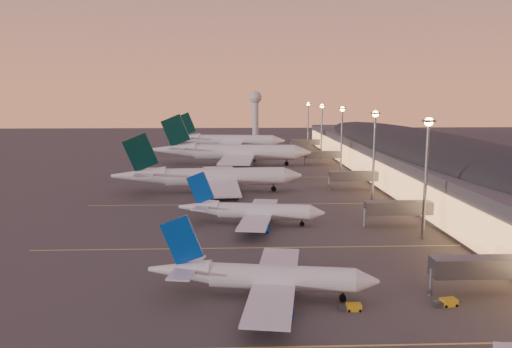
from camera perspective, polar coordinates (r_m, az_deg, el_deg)
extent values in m
plane|color=#3F3D3A|center=(106.46, -0.14, -7.62)|extent=(700.00, 700.00, 0.00)
cylinder|color=silver|center=(76.97, 2.97, -11.74)|extent=(22.14, 7.08, 3.72)
cone|color=silver|center=(77.26, 12.59, -11.87)|extent=(4.06, 4.22, 3.72)
cone|color=silver|center=(79.34, -8.73, -10.82)|extent=(10.32, 5.21, 3.72)
cube|color=silver|center=(77.28, 2.17, -12.16)|extent=(11.14, 31.89, 0.41)
cylinder|color=#073A98|center=(84.09, 3.03, -11.27)|extent=(5.30, 3.52, 2.79)
cylinder|color=#073A98|center=(71.39, 2.28, -15.12)|extent=(5.30, 3.52, 2.79)
cube|color=#073A98|center=(77.71, -8.46, -7.51)|extent=(6.81, 1.61, 8.06)
cube|color=silver|center=(78.85, -7.89, -10.50)|extent=(5.24, 11.68, 0.26)
cylinder|color=black|center=(77.94, 9.89, -13.64)|extent=(0.34, 0.34, 1.47)
cylinder|color=black|center=(78.02, 9.88, -13.79)|extent=(1.13, 0.80, 1.04)
cylinder|color=black|center=(80.46, 1.80, -12.76)|extent=(0.34, 0.34, 1.47)
cylinder|color=black|center=(80.54, 1.80, -12.90)|extent=(1.13, 0.80, 1.04)
cylinder|color=black|center=(75.68, 1.44, -14.22)|extent=(0.34, 0.34, 1.47)
cylinder|color=black|center=(75.76, 1.44, -14.37)|extent=(1.13, 0.80, 1.04)
cylinder|color=silver|center=(118.14, 0.88, -4.27)|extent=(21.96, 7.22, 3.69)
cone|color=silver|center=(117.44, 7.00, -4.42)|extent=(4.05, 4.21, 3.69)
cone|color=silver|center=(120.75, -6.57, -3.80)|extent=(10.25, 5.25, 3.69)
cube|color=silver|center=(118.41, 0.37, -4.55)|extent=(11.34, 31.65, 0.41)
cylinder|color=#073A98|center=(125.22, 1.07, -4.38)|extent=(5.28, 3.54, 2.76)
cylinder|color=#073A98|center=(112.08, 0.30, -6.01)|extent=(5.28, 3.54, 2.76)
cube|color=#073A98|center=(119.66, -6.38, -1.58)|extent=(6.75, 1.66, 8.00)
cube|color=silver|center=(120.36, -6.02, -3.57)|extent=(5.29, 11.60, 0.26)
cylinder|color=black|center=(118.13, 5.28, -5.59)|extent=(0.34, 0.34, 1.45)
cylinder|color=black|center=(118.18, 5.28, -5.69)|extent=(1.12, 0.81, 1.03)
cylinder|color=black|center=(121.44, 0.19, -5.14)|extent=(0.34, 0.34, 1.45)
cylinder|color=black|center=(121.50, 0.19, -5.24)|extent=(1.12, 0.81, 1.03)
cylinder|color=black|center=(116.49, -0.13, -5.76)|extent=(0.34, 0.34, 1.45)
cylinder|color=black|center=(116.55, -0.13, -5.86)|extent=(1.12, 0.81, 1.03)
cylinder|color=silver|center=(156.73, -3.56, -0.29)|extent=(36.97, 7.54, 5.55)
cone|color=silver|center=(158.80, 4.15, -0.18)|extent=(6.22, 5.87, 5.55)
cone|color=silver|center=(158.08, -13.27, -0.19)|extent=(16.86, 6.44, 5.55)
cube|color=silver|center=(156.85, -4.21, -0.65)|extent=(13.56, 54.17, 0.61)
cylinder|color=#57595E|center=(168.82, -3.88, -0.59)|extent=(8.51, 4.61, 4.16)
cylinder|color=#57595E|center=(145.61, -3.64, -2.17)|extent=(8.51, 4.61, 4.16)
cube|color=black|center=(156.99, -13.06, 2.40)|extent=(10.98, 1.43, 12.32)
cube|color=silver|center=(157.68, -12.55, 0.12)|extent=(6.96, 19.62, 0.39)
cylinder|color=black|center=(158.62, 2.03, -1.59)|extent=(0.47, 0.47, 2.22)
cylinder|color=black|center=(158.68, 2.03, -1.71)|extent=(1.61, 1.05, 1.55)
cylinder|color=black|center=(161.17, -4.65, -1.45)|extent=(0.47, 0.47, 2.22)
cylinder|color=black|center=(161.23, -4.64, -1.56)|extent=(1.61, 1.05, 1.55)
cylinder|color=black|center=(153.54, -4.61, -1.98)|extent=(0.47, 0.47, 2.22)
cylinder|color=black|center=(153.60, -4.61, -2.10)|extent=(1.61, 1.05, 1.55)
cylinder|color=silver|center=(215.15, -1.26, 2.53)|extent=(43.13, 10.25, 6.46)
cone|color=silver|center=(214.79, 5.36, 2.48)|extent=(7.44, 7.05, 6.46)
cone|color=silver|center=(219.48, -9.38, 2.75)|extent=(19.80, 8.16, 6.46)
cube|color=silver|center=(215.44, -1.81, 2.24)|extent=(17.93, 63.31, 0.71)
cylinder|color=#57595E|center=(229.20, -1.18, 2.11)|extent=(10.04, 5.69, 4.85)
cylinder|color=#57595E|center=(202.04, -1.74, 1.15)|extent=(10.04, 5.69, 4.85)
cube|color=black|center=(218.52, -9.18, 4.93)|extent=(12.78, 2.10, 14.34)
cube|color=silver|center=(218.89, -8.78, 3.01)|extent=(8.87, 23.01, 0.45)
cylinder|color=black|center=(215.17, 3.51, 1.30)|extent=(0.56, 0.56, 2.58)
cylinder|color=black|center=(215.23, 3.51, 1.20)|extent=(1.90, 1.29, 1.81)
cylinder|color=black|center=(220.46, -2.07, 1.50)|extent=(0.56, 0.56, 2.58)
cylinder|color=black|center=(220.51, -2.07, 1.40)|extent=(1.90, 1.29, 1.81)
cylinder|color=black|center=(211.53, -2.28, 1.18)|extent=(0.56, 0.56, 2.58)
cylinder|color=black|center=(211.59, -2.28, 1.07)|extent=(1.90, 1.29, 1.81)
cylinder|color=silver|center=(272.59, -2.28, 3.86)|extent=(40.38, 11.01, 6.04)
cone|color=silver|center=(270.64, 2.61, 3.82)|extent=(7.15, 6.80, 6.04)
cone|color=silver|center=(277.67, -8.24, 4.02)|extent=(18.65, 8.26, 6.04)
cube|color=silver|center=(272.94, -2.68, 3.64)|extent=(18.84, 59.38, 0.66)
cylinder|color=#57595E|center=(285.65, -2.08, 3.48)|extent=(9.52, 5.63, 4.53)
cylinder|color=#57595E|center=(260.32, -2.77, 2.92)|extent=(9.52, 5.63, 4.53)
cube|color=black|center=(276.88, -8.09, 5.63)|extent=(11.93, 2.40, 13.40)
cube|color=silver|center=(277.10, -7.80, 4.21)|extent=(9.03, 21.66, 0.42)
cylinder|color=black|center=(271.41, 1.25, 2.94)|extent=(0.54, 0.54, 2.42)
cylinder|color=black|center=(271.45, 1.25, 2.87)|extent=(1.81, 1.26, 1.69)
cylinder|color=black|center=(277.60, -2.82, 3.07)|extent=(0.54, 0.54, 2.42)
cylinder|color=black|center=(277.64, -2.82, 3.00)|extent=(1.81, 1.26, 1.69)
cylinder|color=black|center=(269.28, -3.07, 2.88)|extent=(0.54, 0.54, 2.42)
cylinder|color=black|center=(269.32, -3.07, 2.80)|extent=(1.81, 1.26, 1.69)
cube|color=#49494E|center=(187.96, 18.26, 1.15)|extent=(40.00, 255.00, 12.00)
ellipsoid|color=black|center=(187.26, 18.35, 2.97)|extent=(39.00, 253.00, 10.92)
cube|color=#EFA05C|center=(182.02, 12.28, 0.84)|extent=(0.40, 244.80, 8.00)
cube|color=#57595E|center=(85.30, 24.51, -9.62)|extent=(16.00, 3.20, 3.00)
cylinder|color=slate|center=(82.84, 19.35, -11.55)|extent=(0.70, 0.70, 4.40)
cube|color=#57595E|center=(120.92, 16.04, -3.73)|extent=(16.00, 3.20, 3.00)
cylinder|color=slate|center=(119.20, 12.32, -4.90)|extent=(0.70, 0.70, 4.40)
cube|color=#57595E|center=(163.44, 11.14, -0.23)|extent=(16.00, 3.20, 3.00)
cylinder|color=slate|center=(162.17, 8.37, -1.06)|extent=(0.70, 0.70, 4.40)
cube|color=#57595E|center=(218.73, 7.72, 2.21)|extent=(16.00, 3.20, 3.00)
cylinder|color=slate|center=(217.78, 5.64, 1.61)|extent=(0.70, 0.70, 4.40)
cube|color=#57595E|center=(273.73, 5.71, 3.64)|extent=(16.00, 3.20, 3.00)
cylinder|color=slate|center=(272.97, 4.04, 3.17)|extent=(0.70, 0.70, 4.40)
cylinder|color=slate|center=(110.83, 18.81, -0.80)|extent=(0.70, 0.70, 25.00)
cube|color=slate|center=(109.45, 19.15, 5.76)|extent=(2.20, 2.20, 0.50)
sphere|color=#EEBE57|center=(109.46, 19.14, 5.65)|extent=(1.80, 1.80, 1.80)
cylinder|color=slate|center=(148.43, 13.32, 1.87)|extent=(0.70, 0.70, 25.00)
cube|color=slate|center=(147.40, 13.50, 6.77)|extent=(2.20, 2.20, 0.50)
sphere|color=#EEBE57|center=(147.41, 13.50, 6.69)|extent=(1.80, 1.80, 1.80)
cylinder|color=slate|center=(191.89, 9.75, 3.60)|extent=(0.70, 0.70, 25.00)
cube|color=slate|center=(191.09, 9.85, 7.39)|extent=(2.20, 2.20, 0.50)
sphere|color=#EEBE57|center=(191.10, 9.85, 7.33)|extent=(1.80, 1.80, 1.80)
cylinder|color=slate|center=(235.93, 7.49, 4.68)|extent=(0.70, 0.70, 25.00)
cube|color=slate|center=(235.28, 7.56, 7.76)|extent=(2.20, 2.20, 0.50)
sphere|color=#EEBE57|center=(235.28, 7.56, 7.71)|extent=(1.80, 1.80, 1.80)
cylinder|color=slate|center=(280.27, 5.95, 5.41)|extent=(0.70, 0.70, 25.00)
cube|color=slate|center=(279.73, 5.99, 8.01)|extent=(2.20, 2.20, 0.50)
sphere|color=#EEBE57|center=(279.73, 5.99, 7.97)|extent=(1.80, 1.80, 1.80)
cylinder|color=silver|center=(362.53, -0.06, 6.39)|extent=(4.40, 4.40, 26.00)
sphere|color=silver|center=(362.11, -0.06, 8.76)|extent=(9.00, 9.00, 9.00)
cube|color=#D8C659|center=(64.76, 1.41, -19.21)|extent=(90.00, 0.36, 0.00)
cube|color=#D8C659|center=(101.69, -0.03, -8.43)|extent=(90.00, 0.36, 0.00)
cube|color=#D8C659|center=(140.31, -0.66, -3.48)|extent=(90.00, 0.36, 0.00)
cube|color=#D8C659|center=(184.47, -1.04, -0.41)|extent=(90.00, 0.36, 0.00)
cube|color=#D8C659|center=(238.86, -1.32, 1.79)|extent=(90.00, 0.36, 0.00)
cube|color=gold|center=(80.69, 21.17, -13.49)|extent=(2.50, 1.79, 1.05)
cube|color=#57595E|center=(79.87, 20.09, -13.78)|extent=(1.52, 1.45, 0.77)
cylinder|color=black|center=(81.81, 21.41, -13.43)|extent=(0.44, 0.24, 0.42)
cylinder|color=black|center=(80.71, 21.97, -13.78)|extent=(0.44, 0.24, 0.42)
cylinder|color=black|center=(80.93, 20.35, -13.62)|extent=(0.44, 0.24, 0.42)
cylinder|color=black|center=(79.82, 20.91, -13.98)|extent=(0.44, 0.24, 0.42)
cube|color=gold|center=(75.41, 11.12, -14.70)|extent=(2.16, 1.41, 0.97)
cube|color=#57595E|center=(75.19, 9.89, -14.84)|extent=(1.28, 1.19, 0.70)
cylinder|color=black|center=(76.27, 11.62, -14.67)|extent=(0.39, 0.17, 0.39)
cylinder|color=black|center=(75.09, 11.82, -15.07)|extent=(0.39, 0.17, 0.39)
cylinder|color=black|center=(75.98, 10.41, -14.72)|extent=(0.39, 0.17, 0.39)
cylinder|color=black|center=(74.80, 10.59, -15.13)|extent=(0.39, 0.17, 0.39)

